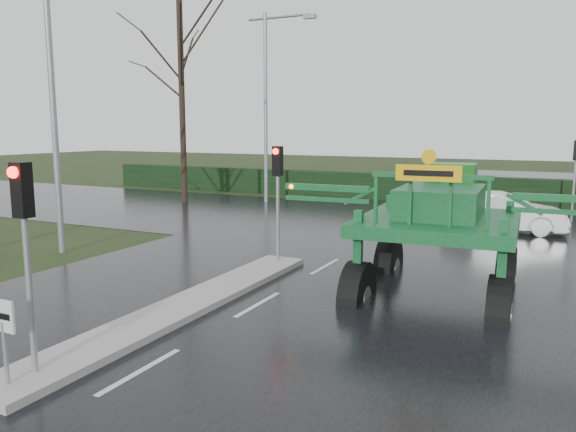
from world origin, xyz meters
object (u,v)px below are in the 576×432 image
at_px(street_light_left_near, 57,64).
at_px(street_light_left_far, 271,91).
at_px(keep_left_sign, 3,328).
at_px(traffic_signal_far, 576,162).
at_px(traffic_signal_near, 24,223).
at_px(crop_sprayer, 361,210).
at_px(traffic_signal_mid, 278,179).
at_px(white_sedan, 503,232).

xyz_separation_m(street_light_left_near, street_light_left_far, (0.00, 14.00, 0.00)).
distance_m(keep_left_sign, traffic_signal_far, 22.93).
bearing_deg(street_light_left_near, traffic_signal_near, -45.47).
relative_size(traffic_signal_far, crop_sprayer, 0.44).
relative_size(keep_left_sign, traffic_signal_mid, 0.38).
relative_size(keep_left_sign, traffic_signal_near, 0.38).
distance_m(traffic_signal_near, street_light_left_near, 10.40).
height_order(keep_left_sign, white_sedan, keep_left_sign).
distance_m(traffic_signal_near, white_sedan, 18.31).
bearing_deg(street_light_left_near, traffic_signal_far, 43.63).
relative_size(traffic_signal_near, traffic_signal_mid, 1.00).
xyz_separation_m(traffic_signal_near, white_sedan, (5.38, 17.31, -2.59)).
distance_m(traffic_signal_mid, traffic_signal_far, 14.75).
height_order(keep_left_sign, street_light_left_far, street_light_left_far).
bearing_deg(crop_sprayer, traffic_signal_far, 69.04).
relative_size(street_light_left_near, crop_sprayer, 1.25).
relative_size(street_light_left_near, street_light_left_far, 1.00).
height_order(traffic_signal_near, street_light_left_near, street_light_left_near).
height_order(keep_left_sign, street_light_left_near, street_light_left_near).
bearing_deg(street_light_left_far, traffic_signal_near, -71.83).
height_order(traffic_signal_far, street_light_left_near, street_light_left_near).
height_order(traffic_signal_near, white_sedan, traffic_signal_near).
bearing_deg(traffic_signal_mid, traffic_signal_far, 58.07).
height_order(traffic_signal_far, white_sedan, traffic_signal_far).
bearing_deg(traffic_signal_near, street_light_left_near, 134.53).
height_order(traffic_signal_mid, white_sedan, traffic_signal_mid).
bearing_deg(street_light_left_far, white_sedan, -16.75).
xyz_separation_m(traffic_signal_mid, street_light_left_far, (-6.89, 12.51, 3.40)).
relative_size(traffic_signal_near, white_sedan, 0.77).
bearing_deg(traffic_signal_far, traffic_signal_near, 69.64).
relative_size(keep_left_sign, street_light_left_near, 0.14).
distance_m(traffic_signal_mid, street_light_left_near, 7.83).
height_order(traffic_signal_near, street_light_left_far, street_light_left_far).
height_order(street_light_left_near, crop_sprayer, street_light_left_near).
bearing_deg(traffic_signal_far, street_light_left_near, 43.63).
height_order(street_light_left_far, crop_sprayer, street_light_left_far).
bearing_deg(crop_sprayer, street_light_left_far, 122.29).
bearing_deg(traffic_signal_near, street_light_left_far, 108.17).
bearing_deg(crop_sprayer, traffic_signal_mid, 148.15).
xyz_separation_m(traffic_signal_mid, crop_sprayer, (3.14, -1.74, -0.48)).
height_order(keep_left_sign, crop_sprayer, crop_sprayer).
bearing_deg(keep_left_sign, crop_sprayer, 66.56).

